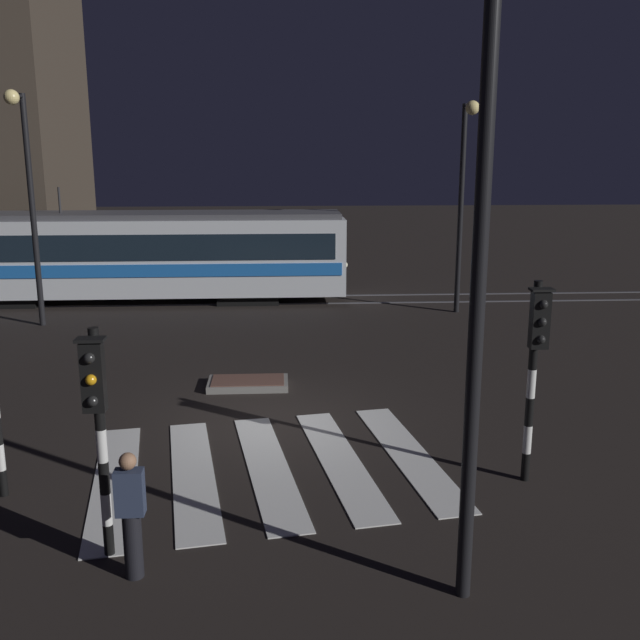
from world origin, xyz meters
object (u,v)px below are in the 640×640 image
object	(u,v)px
pedestrian_waiting_at_kerb	(131,514)
traffic_light_kerb_mid_left	(97,411)
street_lamp_trackside_left	(27,181)
street_lamp_near_kerb	(489,199)
street_lamp_trackside_right	(464,182)
traffic_light_corner_near_right	(535,353)
tram	(129,255)

from	to	relation	value
pedestrian_waiting_at_kerb	traffic_light_kerb_mid_left	bearing A→B (deg)	135.09
street_lamp_trackside_left	pedestrian_waiting_at_kerb	size ratio (longest dim) A/B	4.14
street_lamp_near_kerb	street_lamp_trackside_right	bearing A→B (deg)	76.49
traffic_light_corner_near_right	street_lamp_trackside_left	xyz separation A→B (m)	(-11.57, 11.53, 2.27)
street_lamp_trackside_right	pedestrian_waiting_at_kerb	distance (m)	17.39
street_lamp_near_kerb	street_lamp_trackside_left	xyz separation A→B (m)	(-9.74, 14.77, -0.36)
street_lamp_trackside_right	tram	world-z (taller)	street_lamp_trackside_right
tram	street_lamp_trackside_right	bearing A→B (deg)	-12.72
street_lamp_trackside_right	pedestrian_waiting_at_kerb	xyz separation A→B (m)	(-7.96, -15.05, -3.53)
street_lamp_trackside_right	street_lamp_trackside_left	size ratio (longest dim) A/B	0.98
traffic_light_corner_near_right	street_lamp_near_kerb	distance (m)	4.56
traffic_light_kerb_mid_left	street_lamp_trackside_left	xyz separation A→B (m)	(-5.16, 13.47, 2.40)
pedestrian_waiting_at_kerb	traffic_light_corner_near_right	bearing A→B (deg)	21.69
traffic_light_kerb_mid_left	traffic_light_corner_near_right	bearing A→B (deg)	16.79
street_lamp_trackside_right	street_lamp_near_kerb	distance (m)	16.37
street_lamp_trackside_right	pedestrian_waiting_at_kerb	bearing A→B (deg)	-117.87
tram	traffic_light_corner_near_right	bearing A→B (deg)	-58.23
street_lamp_trackside_left	pedestrian_waiting_at_kerb	xyz separation A→B (m)	(5.60, -13.91, -3.62)
street_lamp_near_kerb	street_lamp_trackside_left	world-z (taller)	street_lamp_near_kerb
street_lamp_trackside_left	pedestrian_waiting_at_kerb	distance (m)	15.42
street_lamp_near_kerb	pedestrian_waiting_at_kerb	xyz separation A→B (m)	(-4.14, 0.86, -3.99)
street_lamp_trackside_right	pedestrian_waiting_at_kerb	world-z (taller)	street_lamp_trackside_right
traffic_light_kerb_mid_left	pedestrian_waiting_at_kerb	bearing A→B (deg)	-44.91
street_lamp_trackside_right	street_lamp_near_kerb	size ratio (longest dim) A/B	0.89
street_lamp_near_kerb	pedestrian_waiting_at_kerb	bearing A→B (deg)	168.25
street_lamp_trackside_left	street_lamp_near_kerb	bearing A→B (deg)	-56.60
street_lamp_trackside_right	traffic_light_corner_near_right	bearing A→B (deg)	-98.90
street_lamp_trackside_right	tram	xyz separation A→B (m)	(-11.44, 2.58, -2.66)
street_lamp_near_kerb	street_lamp_trackside_left	size ratio (longest dim) A/B	1.09
street_lamp_near_kerb	tram	size ratio (longest dim) A/B	0.50
street_lamp_near_kerb	pedestrian_waiting_at_kerb	distance (m)	5.81
traffic_light_corner_near_right	street_lamp_trackside_left	bearing A→B (deg)	135.10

